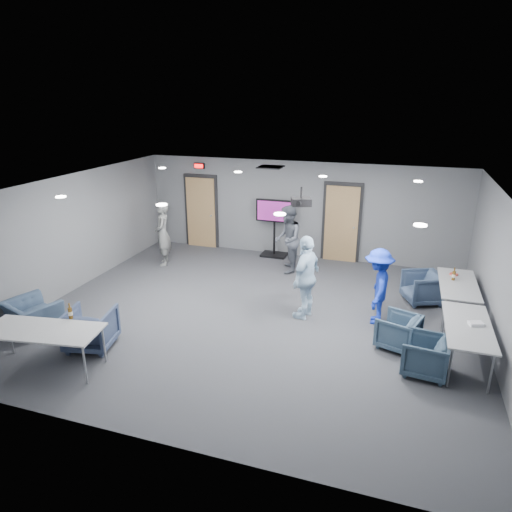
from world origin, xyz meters
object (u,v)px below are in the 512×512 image
(person_c, at_px, (306,277))
(chair_right_a, at_px, (422,288))
(table_right_a, at_px, (458,285))
(table_front_left, at_px, (42,332))
(projector, at_px, (301,201))
(table_right_b, at_px, (468,327))
(bottle_front, at_px, (70,313))
(chair_right_c, at_px, (425,356))
(person_a, at_px, (163,234))
(person_d, at_px, (378,286))
(tv_stand, at_px, (274,225))
(person_b, at_px, (288,239))
(chair_right_b, at_px, (398,331))
(bottle_right, at_px, (454,275))
(chair_front_b, at_px, (33,316))
(chair_front_a, at_px, (91,328))

(person_c, xyz_separation_m, chair_right_a, (2.32, 1.49, -0.53))
(table_right_a, relative_size, table_front_left, 0.87)
(person_c, xyz_separation_m, projector, (-0.19, 0.15, 1.52))
(table_right_b, bearing_deg, bottle_front, 106.15)
(chair_right_c, xyz_separation_m, table_right_b, (0.65, 0.54, 0.36))
(person_a, relative_size, person_d, 1.11)
(table_front_left, relative_size, projector, 4.33)
(tv_stand, bearing_deg, person_b, -58.64)
(chair_right_b, bearing_deg, bottle_right, 170.01)
(person_b, xyz_separation_m, projector, (0.82, -2.25, 1.52))
(table_right_b, distance_m, bottle_front, 6.78)
(person_a, height_order, bottle_right, person_a)
(person_b, bearing_deg, tv_stand, -161.10)
(person_a, xyz_separation_m, person_c, (4.34, -1.89, 0.01))
(chair_right_b, relative_size, chair_right_c, 0.96)
(person_c, height_order, table_right_a, person_c)
(person_a, bearing_deg, person_d, 48.36)
(person_b, xyz_separation_m, chair_front_b, (-3.92, -4.65, -0.57))
(chair_right_a, xyz_separation_m, projector, (-2.52, -1.34, 2.05))
(person_d, xyz_separation_m, chair_right_b, (0.47, -0.90, -0.46))
(chair_right_a, bearing_deg, person_a, -116.47)
(person_c, bearing_deg, chair_front_a, -41.25)
(table_right_a, xyz_separation_m, bottle_front, (-6.51, -3.78, 0.15))
(chair_right_a, distance_m, chair_front_a, 6.97)
(chair_right_a, height_order, table_front_left, table_front_left)
(chair_front_b, bearing_deg, person_d, -140.36)
(chair_right_c, xyz_separation_m, bottle_front, (-5.86, -1.35, 0.51))
(table_front_left, bearing_deg, projector, 34.94)
(chair_front_b, height_order, table_front_left, table_front_left)
(chair_right_a, distance_m, bottle_front, 7.26)
(person_c, distance_m, bottle_right, 3.11)
(tv_stand, bearing_deg, bottle_right, -27.04)
(person_a, height_order, chair_right_a, person_a)
(chair_front_a, relative_size, table_front_left, 0.41)
(chair_right_c, distance_m, table_right_a, 2.55)
(person_c, relative_size, tv_stand, 1.07)
(chair_right_a, xyz_separation_m, chair_front_a, (-5.77, -3.92, 0.03))
(person_d, bearing_deg, chair_front_b, -69.90)
(bottle_right, bearing_deg, chair_right_c, -102.07)
(chair_right_b, bearing_deg, table_front_left, -47.09)
(person_c, distance_m, projector, 1.54)
(chair_right_b, bearing_deg, chair_front_b, -58.75)
(person_a, relative_size, person_c, 0.98)
(person_a, height_order, chair_right_c, person_a)
(chair_front_b, distance_m, projector, 5.71)
(table_right_b, bearing_deg, chair_right_a, 15.25)
(chair_front_b, relative_size, tv_stand, 0.58)
(person_c, bearing_deg, chair_front_b, -51.87)
(chair_front_a, distance_m, chair_front_b, 1.49)
(person_c, distance_m, tv_stand, 3.88)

